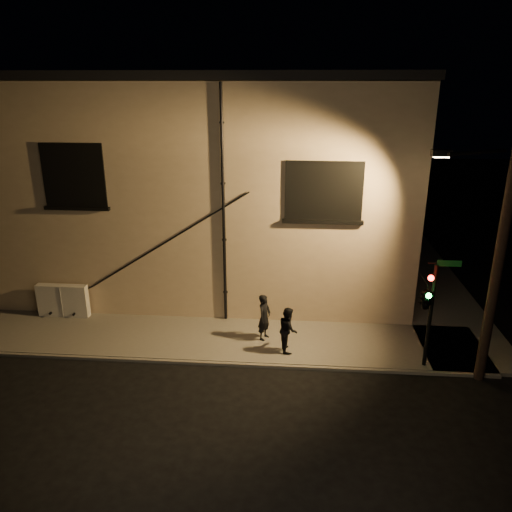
# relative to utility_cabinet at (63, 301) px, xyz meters

# --- Properties ---
(ground) EXTENTS (90.00, 90.00, 0.00)m
(ground) POSITION_rel_utility_cabinet_xyz_m (7.88, -2.70, -0.74)
(ground) COLOR black
(sidewalk) EXTENTS (21.00, 16.00, 0.12)m
(sidewalk) POSITION_rel_utility_cabinet_xyz_m (9.10, 1.69, -0.68)
(sidewalk) COLOR slate
(sidewalk) RESTS_ON ground
(building) EXTENTS (16.20, 12.23, 8.80)m
(building) POSITION_rel_utility_cabinet_xyz_m (4.88, 6.29, 3.66)
(building) COLOR beige
(building) RESTS_ON ground
(utility_cabinet) EXTENTS (1.90, 0.32, 1.25)m
(utility_cabinet) POSITION_rel_utility_cabinet_xyz_m (0.00, 0.00, 0.00)
(utility_cabinet) COLOR silver
(utility_cabinet) RESTS_ON sidewalk
(pedestrian_a) EXTENTS (0.59, 0.70, 1.62)m
(pedestrian_a) POSITION_rel_utility_cabinet_xyz_m (7.60, -1.12, 0.19)
(pedestrian_a) COLOR black
(pedestrian_a) RESTS_ON sidewalk
(pedestrian_b) EXTENTS (0.69, 0.82, 1.52)m
(pedestrian_b) POSITION_rel_utility_cabinet_xyz_m (8.41, -1.84, 0.13)
(pedestrian_b) COLOR black
(pedestrian_b) RESTS_ON sidewalk
(traffic_signal) EXTENTS (1.16, 2.02, 3.47)m
(traffic_signal) POSITION_rel_utility_cabinet_xyz_m (12.48, -2.50, 1.71)
(traffic_signal) COLOR black
(traffic_signal) RESTS_ON sidewalk
(streetlamp_pole) EXTENTS (2.02, 1.39, 7.16)m
(streetlamp_pole) POSITION_rel_utility_cabinet_xyz_m (14.11, -2.76, 3.06)
(streetlamp_pole) COLOR black
(streetlamp_pole) RESTS_ON ground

